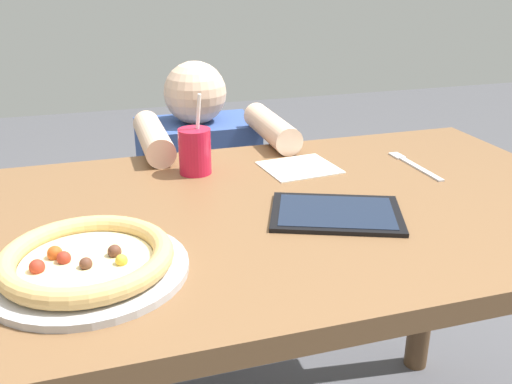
% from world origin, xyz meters
% --- Properties ---
extents(dining_table, '(1.29, 0.78, 0.75)m').
position_xyz_m(dining_table, '(0.00, 0.00, 0.63)').
color(dining_table, brown).
rests_on(dining_table, ground).
extents(pizza_near, '(0.30, 0.30, 0.04)m').
position_xyz_m(pizza_near, '(-0.38, -0.16, 0.77)').
color(pizza_near, '#B7B7BC').
rests_on(pizza_near, dining_table).
extents(drink_cup_colored, '(0.07, 0.07, 0.18)m').
position_xyz_m(drink_cup_colored, '(-0.13, 0.23, 0.80)').
color(drink_cup_colored, red).
rests_on(drink_cup_colored, dining_table).
extents(paper_napkin, '(0.17, 0.16, 0.00)m').
position_xyz_m(paper_napkin, '(0.10, 0.19, 0.75)').
color(paper_napkin, white).
rests_on(paper_napkin, dining_table).
extents(fork, '(0.02, 0.20, 0.00)m').
position_xyz_m(fork, '(0.36, 0.13, 0.75)').
color(fork, silver).
rests_on(fork, dining_table).
extents(tablet, '(0.29, 0.25, 0.01)m').
position_xyz_m(tablet, '(0.07, -0.07, 0.75)').
color(tablet, black).
rests_on(tablet, dining_table).
extents(diner_seated, '(0.38, 0.51, 0.93)m').
position_xyz_m(diner_seated, '(-0.04, 0.64, 0.44)').
color(diner_seated, '#333847').
rests_on(diner_seated, ground).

